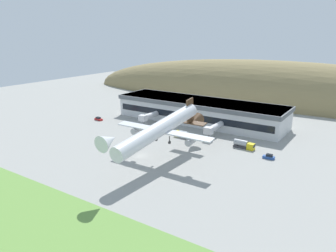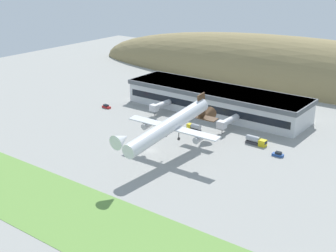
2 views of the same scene
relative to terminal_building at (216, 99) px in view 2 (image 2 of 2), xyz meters
name	(u,v)px [view 2 (image 2 of 2)]	position (x,y,z in m)	size (l,w,h in m)	color
ground_plane	(151,150)	(5.00, -53.38, -6.16)	(378.55, 378.55, 0.00)	gray
grass_strip_foreground	(48,202)	(5.00, -101.42, -6.12)	(340.70, 27.64, 0.08)	#669342
hill_backdrop	(307,86)	(17.02, 68.49, -6.16)	(294.52, 51.66, 52.37)	olive
terminal_building	(216,99)	(0.00, 0.00, 0.00)	(85.75, 23.11, 10.89)	silver
jetway_0	(160,106)	(-18.26, -18.14, -2.17)	(3.38, 12.78, 5.43)	silver
jetway_1	(228,122)	(16.92, -18.69, -2.17)	(3.38, 13.82, 5.43)	silver
cargo_airplane	(171,126)	(14.69, -54.61, 5.98)	(37.07, 54.88, 12.66)	silver
service_car_0	(154,122)	(-12.26, -29.62, -5.50)	(4.43, 2.12, 1.59)	#333338
service_car_1	(278,154)	(44.45, -30.42, -5.46)	(4.15, 1.98, 1.70)	#264C99
service_car_2	(106,107)	(-43.86, -26.12, -5.48)	(4.57, 2.06, 1.66)	#B21E1E
fuel_truck	(194,127)	(5.94, -26.62, -4.75)	(6.39, 2.60, 2.99)	gold
box_truck	(256,141)	(32.99, -25.07, -4.66)	(8.29, 2.66, 3.21)	gold
traffic_cone_0	(144,123)	(-15.63, -32.81, -5.88)	(0.52, 0.52, 0.58)	orange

